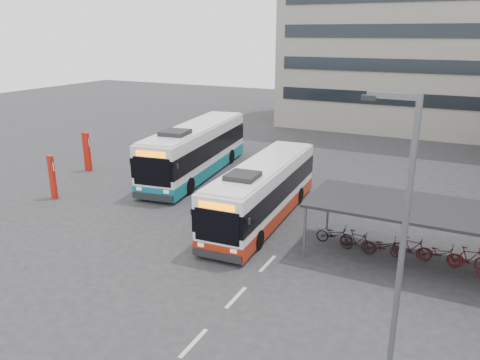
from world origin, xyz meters
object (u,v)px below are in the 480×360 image
at_px(bus_main, 263,192).
at_px(bus_teal, 196,150).
at_px(lamp_post, 400,232).
at_px(pedestrian, 232,197).

bearing_deg(bus_main, bus_teal, 140.59).
xyz_separation_m(bus_teal, lamp_post, (15.42, -15.09, 2.92)).
height_order(bus_main, pedestrian, bus_main).
height_order(pedestrian, lamp_post, lamp_post).
relative_size(bus_main, pedestrian, 6.36).
height_order(bus_main, bus_teal, bus_teal).
bearing_deg(lamp_post, pedestrian, 138.50).
distance_m(bus_main, lamp_post, 12.92).
xyz_separation_m(bus_teal, pedestrian, (5.54, -5.29, -0.84)).
distance_m(bus_main, bus_teal, 9.20).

